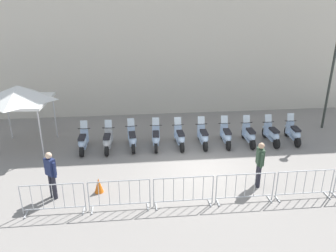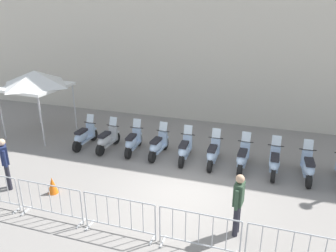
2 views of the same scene
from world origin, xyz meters
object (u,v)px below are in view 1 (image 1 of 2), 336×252
(canopy_tent, at_px, (19,94))
(motorcycle_6, at_px, (226,136))
(officer_near_row_end, at_px, (260,162))
(motorcycle_2, at_px, (132,139))
(motorcycle_1, at_px, (108,141))
(motorcycle_7, at_px, (249,135))
(motorcycle_8, at_px, (272,134))
(barrier_segment_2, at_px, (183,192))
(motorcycle_9, at_px, (294,133))
(motorcycle_3, at_px, (156,138))
(barrier_segment_4, at_px, (304,185))
(barrier_segment_0, at_px, (53,199))
(street_lamp, at_px, (334,60))
(motorcycle_5, at_px, (203,137))
(officer_mid_plaza, at_px, (51,173))
(barrier_segment_3, at_px, (245,188))
(motorcycle_0, at_px, (83,142))
(motorcycle_4, at_px, (180,138))
(barrier_segment_1, at_px, (120,195))
(traffic_cone, at_px, (99,185))

(canopy_tent, bearing_deg, motorcycle_6, -0.58)
(officer_near_row_end, bearing_deg, motorcycle_2, 144.55)
(motorcycle_6, xyz_separation_m, officer_near_row_end, (0.46, -3.59, 0.53))
(motorcycle_2, bearing_deg, motorcycle_1, -170.96)
(motorcycle_7, bearing_deg, motorcycle_6, -177.97)
(motorcycle_8, bearing_deg, motorcycle_1, -176.51)
(motorcycle_8, bearing_deg, officer_near_row_end, -114.82)
(barrier_segment_2, bearing_deg, officer_near_row_end, 21.32)
(motorcycle_7, height_order, motorcycle_9, same)
(motorcycle_3, bearing_deg, motorcycle_2, -177.32)
(motorcycle_9, bearing_deg, barrier_segment_4, -107.06)
(barrier_segment_0, bearing_deg, street_lamp, 29.97)
(motorcycle_5, bearing_deg, barrier_segment_4, -56.38)
(motorcycle_5, xyz_separation_m, barrier_segment_0, (-5.43, -4.90, 0.07))
(motorcycle_6, height_order, officer_mid_plaza, officer_mid_plaza)
(motorcycle_9, xyz_separation_m, street_lamp, (2.23, 1.73, 3.08))
(motorcycle_1, distance_m, motorcycle_5, 4.32)
(barrier_segment_3, bearing_deg, motorcycle_6, 86.65)
(motorcycle_0, xyz_separation_m, motorcycle_4, (4.31, 0.30, 0.00))
(motorcycle_2, relative_size, barrier_segment_4, 0.86)
(barrier_segment_2, bearing_deg, motorcycle_0, 133.91)
(barrier_segment_1, bearing_deg, motorcycle_4, 64.15)
(canopy_tent, distance_m, traffic_cone, 5.91)
(motorcycle_1, relative_size, officer_mid_plaza, 1.00)
(motorcycle_1, relative_size, street_lamp, 0.29)
(barrier_segment_3, bearing_deg, canopy_tent, 152.38)
(motorcycle_4, xyz_separation_m, traffic_cone, (-3.12, -3.67, -0.18))
(barrier_segment_3, xyz_separation_m, canopy_tent, (-8.86, 4.64, 1.99))
(motorcycle_7, relative_size, motorcycle_8, 1.00)
(motorcycle_1, height_order, motorcycle_5, same)
(motorcycle_6, relative_size, street_lamp, 0.29)
(motorcycle_0, bearing_deg, barrier_segment_2, -46.09)
(officer_mid_plaza, bearing_deg, motorcycle_8, 25.01)
(motorcycle_9, bearing_deg, motorcycle_4, -176.57)
(barrier_segment_1, xyz_separation_m, traffic_cone, (-0.84, 1.04, -0.25))
(motorcycle_0, bearing_deg, motorcycle_6, 3.69)
(barrier_segment_4, bearing_deg, motorcycle_9, 72.94)
(motorcycle_2, bearing_deg, barrier_segment_2, -66.45)
(motorcycle_9, relative_size, barrier_segment_1, 0.86)
(motorcycle_4, relative_size, officer_mid_plaza, 1.00)
(motorcycle_6, bearing_deg, motorcycle_2, -177.36)
(motorcycle_0, relative_size, barrier_segment_3, 0.86)
(motorcycle_1, relative_size, motorcycle_2, 1.00)
(motorcycle_5, height_order, motorcycle_7, same)
(traffic_cone, bearing_deg, barrier_segment_2, -17.03)
(motorcycle_5, xyz_separation_m, officer_near_row_end, (1.53, -3.53, 0.53))
(barrier_segment_3, xyz_separation_m, officer_mid_plaza, (-6.50, 0.47, 0.46))
(barrier_segment_1, bearing_deg, street_lamp, 34.36)
(motorcycle_2, distance_m, barrier_segment_0, 5.25)
(motorcycle_2, xyz_separation_m, motorcycle_6, (4.30, 0.20, 0.00))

